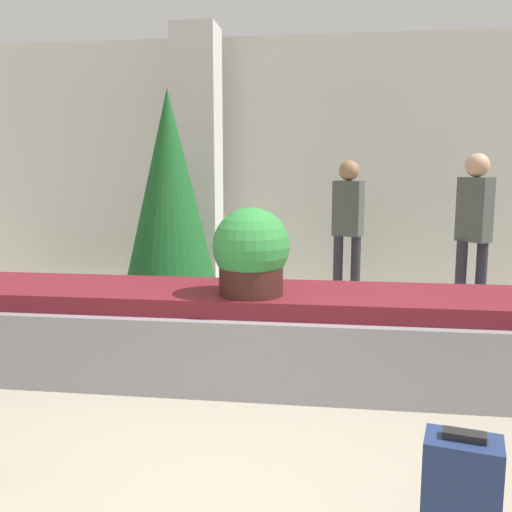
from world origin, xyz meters
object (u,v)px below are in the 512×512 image
object	(u,v)px
suitcase_1	(460,502)
decorated_tree	(170,199)
potted_plant_1	(251,253)
traveler_0	(474,222)
traveler_1	(348,219)
pillar	(198,163)

from	to	relation	value
suitcase_1	decorated_tree	size ratio (longest dim) A/B	0.24
potted_plant_1	traveler_0	bearing A→B (deg)	46.33
potted_plant_1	traveler_1	world-z (taller)	traveler_1
pillar	potted_plant_1	xyz separation A→B (m)	(1.08, -2.93, -0.64)
suitcase_1	decorated_tree	world-z (taller)	decorated_tree
pillar	traveler_0	world-z (taller)	pillar
pillar	decorated_tree	distance (m)	1.37
traveler_0	pillar	bearing A→B (deg)	-147.86
suitcase_1	traveler_1	bearing A→B (deg)	107.44
potted_plant_1	traveler_1	bearing A→B (deg)	74.45
traveler_1	decorated_tree	xyz separation A→B (m)	(-1.78, -1.02, 0.27)
suitcase_1	decorated_tree	bearing A→B (deg)	135.19
traveler_0	decorated_tree	xyz separation A→B (m)	(-3.02, -0.46, 0.23)
traveler_1	decorated_tree	distance (m)	2.07
traveler_0	traveler_1	world-z (taller)	traveler_0
traveler_0	traveler_1	xyz separation A→B (m)	(-1.24, 0.56, -0.04)
decorated_tree	traveler_0	bearing A→B (deg)	8.74
suitcase_1	traveler_0	bearing A→B (deg)	89.77
decorated_tree	potted_plant_1	bearing A→B (deg)	-56.78
potted_plant_1	traveler_1	xyz separation A→B (m)	(0.73, 2.63, 0.01)
potted_plant_1	traveler_0	xyz separation A→B (m)	(1.97, 2.07, 0.05)
traveler_0	decorated_tree	size ratio (longest dim) A/B	0.73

